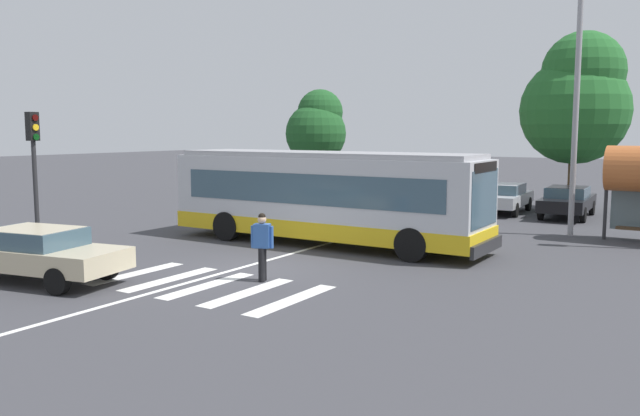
{
  "coord_description": "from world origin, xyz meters",
  "views": [
    {
      "loc": [
        10.73,
        -13.75,
        3.74
      ],
      "look_at": [
        -0.18,
        3.57,
        1.3
      ],
      "focal_mm": 36.33,
      "sensor_mm": 36.0,
      "label": 1
    }
  ],
  "objects": [
    {
      "name": "ground_plane",
      "position": [
        0.0,
        0.0,
        0.0
      ],
      "size": [
        160.0,
        160.0,
        0.0
      ],
      "primitive_type": "plane",
      "color": "#3D3D42"
    },
    {
      "name": "city_transit_bus",
      "position": [
        -0.43,
        4.28,
        1.59
      ],
      "size": [
        10.96,
        2.68,
        3.06
      ],
      "color": "black",
      "rests_on": "ground_plane"
    },
    {
      "name": "pedestrian_crossing_street",
      "position": [
        1.04,
        -1.07,
        0.97
      ],
      "size": [
        0.55,
        0.39,
        1.72
      ],
      "color": "black",
      "rests_on": "ground_plane"
    },
    {
      "name": "foreground_sedan",
      "position": [
        -3.64,
        -4.12,
        0.77
      ],
      "size": [
        4.75,
        2.6,
        1.35
      ],
      "color": "black",
      "rests_on": "ground_plane"
    },
    {
      "name": "parked_car_charcoal",
      "position": [
        -5.87,
        16.1,
        0.77
      ],
      "size": [
        1.99,
        4.56,
        1.35
      ],
      "color": "black",
      "rests_on": "ground_plane"
    },
    {
      "name": "parked_car_champagne",
      "position": [
        -3.38,
        16.14,
        0.77
      ],
      "size": [
        2.07,
        4.59,
        1.35
      ],
      "color": "black",
      "rests_on": "ground_plane"
    },
    {
      "name": "parked_car_red",
      "position": [
        -0.43,
        15.83,
        0.77
      ],
      "size": [
        2.01,
        4.57,
        1.35
      ],
      "color": "black",
      "rests_on": "ground_plane"
    },
    {
      "name": "parked_car_silver",
      "position": [
        2.14,
        15.72,
        0.77
      ],
      "size": [
        2.07,
        4.6,
        1.35
      ],
      "color": "black",
      "rests_on": "ground_plane"
    },
    {
      "name": "parked_car_black",
      "position": [
        4.96,
        15.57,
        0.77
      ],
      "size": [
        2.03,
        4.58,
        1.35
      ],
      "color": "black",
      "rests_on": "ground_plane"
    },
    {
      "name": "traffic_light_near_corner",
      "position": [
        -7.81,
        -1.26,
        2.93
      ],
      "size": [
        0.33,
        0.32,
        4.33
      ],
      "color": "#28282B",
      "rests_on": "ground_plane"
    },
    {
      "name": "twin_arm_street_lamp",
      "position": [
        6.11,
        10.47,
        6.27
      ],
      "size": [
        5.24,
        0.32,
        10.28
      ],
      "color": "#939399",
      "rests_on": "ground_plane"
    },
    {
      "name": "background_tree_left",
      "position": [
        -9.93,
        18.72,
        3.95
      ],
      "size": [
        3.58,
        3.58,
        6.19
      ],
      "color": "brown",
      "rests_on": "ground_plane"
    },
    {
      "name": "background_tree_right",
      "position": [
        4.69,
        18.13,
        5.19
      ],
      "size": [
        4.96,
        4.96,
        8.27
      ],
      "color": "brown",
      "rests_on": "ground_plane"
    },
    {
      "name": "crosswalk_painted_stripes",
      "position": [
        0.2,
        -2.18,
        0.0
      ],
      "size": [
        5.48,
        3.09,
        0.01
      ],
      "color": "silver",
      "rests_on": "ground_plane"
    },
    {
      "name": "lane_center_line",
      "position": [
        -0.42,
        2.0,
        0.0
      ],
      "size": [
        0.16,
        24.0,
        0.01
      ],
      "primitive_type": "cube",
      "color": "silver",
      "rests_on": "ground_plane"
    }
  ]
}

